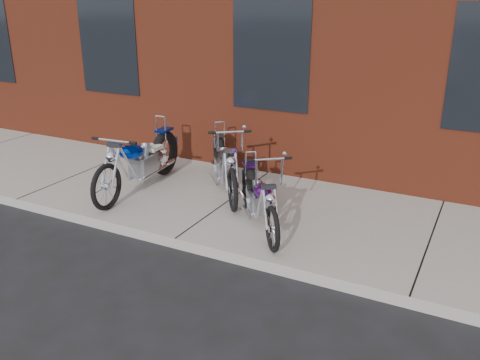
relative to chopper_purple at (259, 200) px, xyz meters
The scene contains 5 objects.
ground 1.31m from the chopper_purple, 131.74° to the right, with size 120.00×120.00×0.00m, color #222227.
sidewalk 1.10m from the chopper_purple, 143.05° to the left, with size 22.00×3.00×0.15m, color gray.
chopper_purple is the anchor object (origin of this frame).
chopper_blue 2.36m from the chopper_purple, behind, with size 0.60×2.47×1.07m.
chopper_third 1.44m from the chopper_purple, 137.86° to the left, with size 1.44×1.90×1.16m.
Camera 1 is at (3.52, -4.96, 3.17)m, focal length 38.00 mm.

